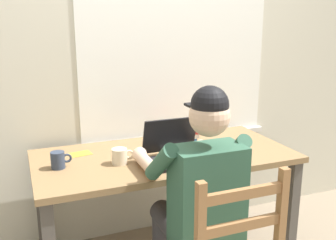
{
  "coord_description": "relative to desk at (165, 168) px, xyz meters",
  "views": [
    {
      "loc": [
        -0.8,
        -2.07,
        1.51
      ],
      "look_at": [
        0.0,
        -0.05,
        0.95
      ],
      "focal_mm": 41.77,
      "sensor_mm": 36.0,
      "label": 1
    }
  ],
  "objects": [
    {
      "name": "coffee_mug_dark",
      "position": [
        -0.62,
        -0.01,
        0.14
      ],
      "size": [
        0.11,
        0.08,
        0.09
      ],
      "color": "#2D384C",
      "rests_on": "desk"
    },
    {
      "name": "book_stack_main",
      "position": [
        0.2,
        0.16,
        0.14
      ],
      "size": [
        0.2,
        0.14,
        0.09
      ],
      "color": "#2D5B9E",
      "rests_on": "desk"
    },
    {
      "name": "seated_person",
      "position": [
        0.01,
        -0.45,
        0.03
      ],
      "size": [
        0.5,
        0.6,
        1.23
      ],
      "color": "#2D5642",
      "rests_on": "ground"
    },
    {
      "name": "desk",
      "position": [
        0.0,
        0.0,
        0.0
      ],
      "size": [
        1.53,
        0.74,
        0.73
      ],
      "color": "olive",
      "rests_on": "ground"
    },
    {
      "name": "paper_pile_near_laptop",
      "position": [
        0.09,
        -0.03,
        0.09
      ],
      "size": [
        0.25,
        0.24,
        0.01
      ],
      "primitive_type": "cube",
      "rotation": [
        0.0,
        0.0,
        -0.36
      ],
      "color": "white",
      "rests_on": "desk"
    },
    {
      "name": "computer_mouse",
      "position": [
        0.27,
        -0.16,
        0.11
      ],
      "size": [
        0.06,
        0.1,
        0.03
      ],
      "primitive_type": "ellipsoid",
      "color": "black",
      "rests_on": "desk"
    },
    {
      "name": "back_wall",
      "position": [
        0.01,
        0.45,
        0.66
      ],
      "size": [
        6.0,
        0.08,
        2.6
      ],
      "color": "beige",
      "rests_on": "ground"
    },
    {
      "name": "coffee_mug_white",
      "position": [
        -0.29,
        -0.07,
        0.13
      ],
      "size": [
        0.12,
        0.09,
        0.09
      ],
      "color": "beige",
      "rests_on": "desk"
    },
    {
      "name": "laptop",
      "position": [
        0.02,
        -0.12,
        0.14
      ],
      "size": [
        0.33,
        0.3,
        0.23
      ],
      "color": "black",
      "rests_on": "desk"
    },
    {
      "name": "landscape_photo_print",
      "position": [
        -0.47,
        0.18,
        0.09
      ],
      "size": [
        0.14,
        0.11,
        0.0
      ],
      "primitive_type": "cube",
      "rotation": [
        0.0,
        0.0,
        0.16
      ],
      "color": "gold",
      "rests_on": "desk"
    }
  ]
}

